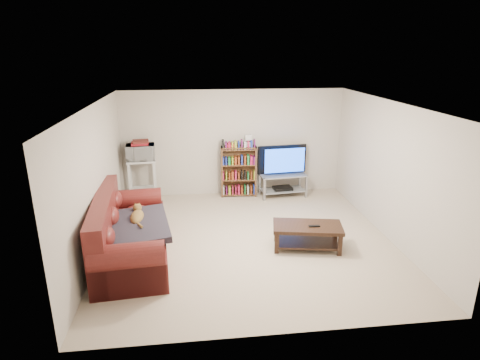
{
  "coord_description": "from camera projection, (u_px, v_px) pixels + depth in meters",
  "views": [
    {
      "loc": [
        -0.92,
        -6.38,
        3.24
      ],
      "look_at": [
        -0.1,
        0.4,
        1.0
      ],
      "focal_mm": 30.0,
      "sensor_mm": 36.0,
      "label": 1
    }
  ],
  "objects": [
    {
      "name": "shelf_clutter",
      "position": [
        243.0,
        142.0,
        8.93
      ],
      "size": [
        0.6,
        0.19,
        0.28
      ],
      "rotation": [
        0.0,
        0.0,
        -0.06
      ],
      "color": "silver",
      "rests_on": "bookshelf"
    },
    {
      "name": "bookshelf",
      "position": [
        239.0,
        171.0,
        9.12
      ],
      "size": [
        0.82,
        0.3,
        1.16
      ],
      "rotation": [
        0.0,
        0.0,
        -0.06
      ],
      "color": "brown",
      "rests_on": "floor"
    },
    {
      "name": "tv_stand",
      "position": [
        283.0,
        181.0,
        9.17
      ],
      "size": [
        1.09,
        0.57,
        0.53
      ],
      "rotation": [
        0.0,
        0.0,
        0.1
      ],
      "color": "#999EA3",
      "rests_on": "floor"
    },
    {
      "name": "ceiling",
      "position": [
        249.0,
        104.0,
        6.39
      ],
      "size": [
        5.0,
        5.0,
        0.0
      ],
      "primitive_type": "plane",
      "rotation": [
        3.14,
        0.0,
        0.0
      ],
      "color": "white",
      "rests_on": "ground"
    },
    {
      "name": "game_boxes",
      "position": [
        140.0,
        143.0,
        8.52
      ],
      "size": [
        0.38,
        0.34,
        0.05
      ],
      "primitive_type": "cube",
      "rotation": [
        0.0,
        0.0,
        0.08
      ],
      "color": "maroon",
      "rests_on": "microwave"
    },
    {
      "name": "dvd_player",
      "position": [
        283.0,
        188.0,
        9.22
      ],
      "size": [
        0.45,
        0.33,
        0.06
      ],
      "primitive_type": "cube",
      "rotation": [
        0.0,
        0.0,
        0.1
      ],
      "color": "black",
      "rests_on": "tv_stand"
    },
    {
      "name": "remote",
      "position": [
        314.0,
        226.0,
        6.68
      ],
      "size": [
        0.19,
        0.06,
        0.02
      ],
      "primitive_type": "cube",
      "rotation": [
        0.0,
        0.0,
        -0.04
      ],
      "color": "black",
      "rests_on": "coffee_table"
    },
    {
      "name": "blanket",
      "position": [
        137.0,
        226.0,
        6.28
      ],
      "size": [
        1.14,
        1.37,
        0.2
      ],
      "primitive_type": "cube",
      "rotation": [
        0.05,
        -0.04,
        0.17
      ],
      "color": "#2C2731",
      "rests_on": "sofa"
    },
    {
      "name": "coffee_table",
      "position": [
        307.0,
        232.0,
        6.78
      ],
      "size": [
        1.24,
        0.79,
        0.42
      ],
      "rotation": [
        0.0,
        0.0,
        -0.19
      ],
      "color": "black",
      "rests_on": "floor"
    },
    {
      "name": "wall_back",
      "position": [
        233.0,
        143.0,
        9.12
      ],
      "size": [
        5.0,
        0.0,
        5.0
      ],
      "primitive_type": "plane",
      "rotation": [
        1.57,
        0.0,
        0.0
      ],
      "color": "beige",
      "rests_on": "ground"
    },
    {
      "name": "cat",
      "position": [
        137.0,
        217.0,
        6.47
      ],
      "size": [
        0.33,
        0.69,
        0.2
      ],
      "primitive_type": null,
      "rotation": [
        0.0,
        0.0,
        0.09
      ],
      "color": "brown",
      "rests_on": "sofa"
    },
    {
      "name": "television",
      "position": [
        283.0,
        160.0,
        9.01
      ],
      "size": [
        1.14,
        0.26,
        0.65
      ],
      "primitive_type": "imported",
      "rotation": [
        0.0,
        0.0,
        3.24
      ],
      "color": "black",
      "rests_on": "tv_stand"
    },
    {
      "name": "sofa",
      "position": [
        126.0,
        236.0,
        6.47
      ],
      "size": [
        1.27,
        2.54,
        1.05
      ],
      "rotation": [
        0.0,
        0.0,
        0.09
      ],
      "color": "maroon",
      "rests_on": "floor"
    },
    {
      "name": "floor",
      "position": [
        248.0,
        240.0,
        7.14
      ],
      "size": [
        5.0,
        5.0,
        0.0
      ],
      "primitive_type": "plane",
      "color": "beige",
      "rests_on": "ground"
    },
    {
      "name": "microwave",
      "position": [
        141.0,
        152.0,
        8.58
      ],
      "size": [
        0.63,
        0.45,
        0.33
      ],
      "primitive_type": "imported",
      "rotation": [
        0.0,
        0.0,
        0.08
      ],
      "color": "silver",
      "rests_on": "microwave_stand"
    },
    {
      "name": "wall_front",
      "position": [
        281.0,
        244.0,
        4.41
      ],
      "size": [
        5.0,
        0.0,
        5.0
      ],
      "primitive_type": "plane",
      "rotation": [
        -1.57,
        0.0,
        0.0
      ],
      "color": "beige",
      "rests_on": "ground"
    },
    {
      "name": "microwave_stand",
      "position": [
        142.0,
        175.0,
        8.74
      ],
      "size": [
        0.64,
        0.49,
        0.97
      ],
      "rotation": [
        0.0,
        0.0,
        0.08
      ],
      "color": "silver",
      "rests_on": "floor"
    },
    {
      "name": "wall_left",
      "position": [
        96.0,
        181.0,
        6.48
      ],
      "size": [
        0.0,
        5.0,
        5.0
      ],
      "primitive_type": "plane",
      "rotation": [
        1.57,
        0.0,
        1.57
      ],
      "color": "beige",
      "rests_on": "ground"
    },
    {
      "name": "wall_right",
      "position": [
        389.0,
        171.0,
        7.05
      ],
      "size": [
        0.0,
        5.0,
        5.0
      ],
      "primitive_type": "plane",
      "rotation": [
        1.57,
        0.0,
        -1.57
      ],
      "color": "beige",
      "rests_on": "ground"
    }
  ]
}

